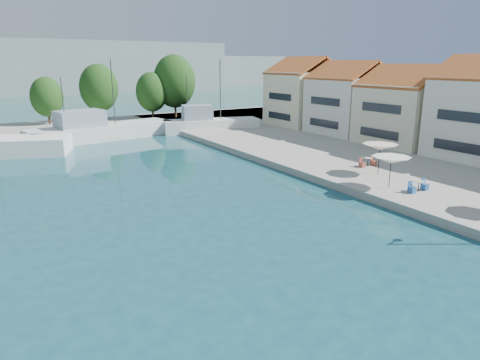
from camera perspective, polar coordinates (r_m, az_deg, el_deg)
quay_right at (r=48.38m, az=22.30°, el=3.40°), size 32.00×92.00×0.60m
quay_far at (r=66.37m, az=-23.59°, el=6.24°), size 90.00×16.00×0.60m
hill_east at (r=186.92m, az=-13.77°, el=13.92°), size 140.00×40.00×12.00m
building_04 at (r=51.11m, az=21.53°, el=9.43°), size 9.00×8.80×9.20m
building_05 at (r=57.04m, az=14.35°, el=10.76°), size 8.40×8.80×9.70m
building_06 at (r=63.69m, az=8.55°, el=11.71°), size 9.00×8.80×10.20m
trawler_03 at (r=57.01m, az=-18.31°, el=6.22°), size 18.55×7.77×10.20m
trawler_04 at (r=60.03m, az=-4.15°, el=7.38°), size 13.59×6.49×10.20m
tree_05 at (r=69.40m, az=-24.36°, el=10.05°), size 4.63×4.63×6.86m
tree_06 at (r=71.39m, az=-18.30°, el=11.58°), size 5.85×5.85×8.66m
tree_07 at (r=71.03m, az=-11.69°, el=11.43°), size 5.01×5.01×7.41m
tree_08 at (r=72.34m, az=-8.74°, el=12.87°), size 6.83×6.83×10.11m
umbrella_white at (r=32.58m, az=19.53°, el=2.53°), size 2.77×2.77×2.29m
umbrella_cream at (r=36.35m, az=18.18°, el=4.19°), size 2.84×2.84×2.47m
cafe_table_02 at (r=32.62m, az=22.69°, el=-0.94°), size 1.82×0.70×0.76m
cafe_table_03 at (r=39.10m, az=16.68°, el=2.17°), size 1.82×0.70×0.76m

